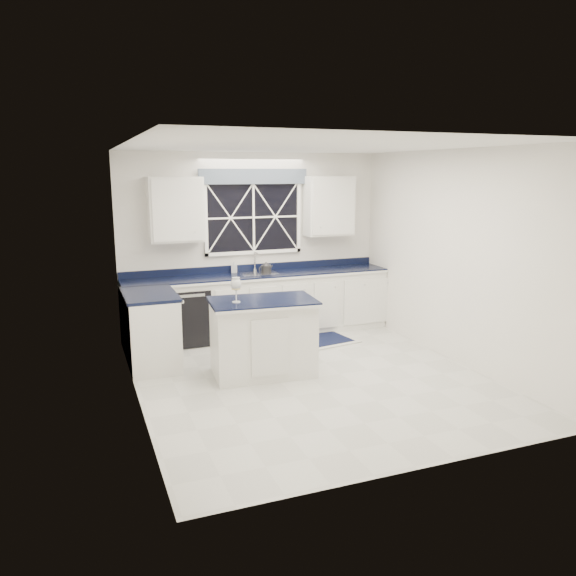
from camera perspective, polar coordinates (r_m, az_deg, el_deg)
name	(u,v)px	position (r m, az deg, el deg)	size (l,w,h in m)	color
ground	(311,378)	(6.79, 2.36, -9.13)	(4.50, 4.50, 0.00)	silver
back_wall	(253,244)	(8.53, -3.58, 4.52)	(4.00, 0.10, 2.70)	white
base_cabinets	(242,310)	(8.16, -4.74, -2.26)	(3.99, 1.60, 0.90)	white
countertop	(259,275)	(8.31, -2.92, 1.33)	(3.98, 0.64, 0.04)	black
dishwasher	(187,315)	(8.15, -10.26, -2.71)	(0.60, 0.58, 0.82)	black
window	(253,212)	(8.43, -3.53, 7.72)	(1.65, 0.09, 1.26)	black
upper_cabinets	(256,208)	(8.31, -3.28, 8.14)	(3.10, 0.34, 0.90)	white
faucet	(255,261)	(8.46, -3.35, 2.75)	(0.05, 0.20, 0.30)	silver
island	(263,337)	(6.79, -2.56, -4.98)	(1.30, 0.85, 0.93)	white
rug	(307,341)	(8.16, 1.91, -5.44)	(1.49, 1.05, 0.02)	beige
kettle	(266,268)	(8.31, -2.24, 2.04)	(0.24, 0.18, 0.17)	#29292B
wine_glass	(236,285)	(6.51, -5.31, 0.29)	(0.12, 0.12, 0.29)	silver
soap_bottle	(234,267)	(8.41, -5.49, 2.16)	(0.08, 0.08, 0.17)	silver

